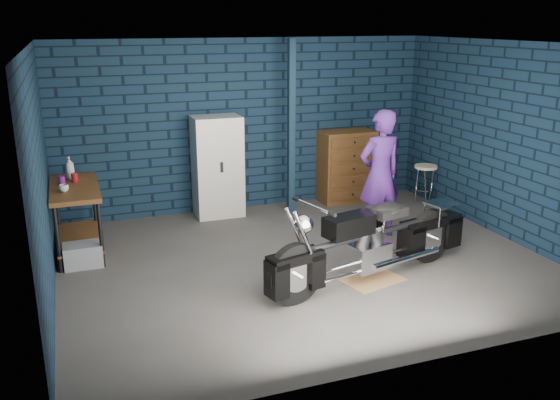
# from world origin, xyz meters

# --- Properties ---
(ground) EXTENTS (6.00, 6.00, 0.00)m
(ground) POSITION_xyz_m (0.00, 0.00, 0.00)
(ground) COLOR #4C4947
(ground) RESTS_ON ground
(room_walls) EXTENTS (6.02, 5.01, 2.71)m
(room_walls) POSITION_xyz_m (0.00, 0.55, 1.90)
(room_walls) COLOR #112439
(room_walls) RESTS_ON ground
(support_post) EXTENTS (0.10, 0.10, 2.70)m
(support_post) POSITION_xyz_m (0.55, 1.95, 1.35)
(support_post) COLOR #112537
(support_post) RESTS_ON ground
(workbench) EXTENTS (0.60, 1.40, 0.91)m
(workbench) POSITION_xyz_m (-2.68, 1.33, 0.46)
(workbench) COLOR brown
(workbench) RESTS_ON ground
(drip_mat) EXTENTS (0.80, 0.68, 0.01)m
(drip_mat) POSITION_xyz_m (0.54, -0.75, 0.00)
(drip_mat) COLOR olive
(drip_mat) RESTS_ON ground
(motorcycle) EXTENTS (2.56, 1.25, 1.09)m
(motorcycle) POSITION_xyz_m (0.54, -0.75, 0.54)
(motorcycle) COLOR black
(motorcycle) RESTS_ON ground
(person) EXTENTS (0.70, 0.50, 1.81)m
(person) POSITION_xyz_m (1.33, 0.54, 0.91)
(person) COLOR #4C217D
(person) RESTS_ON ground
(storage_bin) EXTENTS (0.46, 0.33, 0.29)m
(storage_bin) POSITION_xyz_m (-2.66, 0.83, 0.14)
(storage_bin) COLOR gray
(storage_bin) RESTS_ON ground
(locker) EXTENTS (0.73, 0.52, 1.56)m
(locker) POSITION_xyz_m (-0.56, 2.23, 0.78)
(locker) COLOR silver
(locker) RESTS_ON ground
(tool_chest) EXTENTS (0.90, 0.50, 1.20)m
(tool_chest) POSITION_xyz_m (1.66, 2.23, 0.60)
(tool_chest) COLOR brown
(tool_chest) RESTS_ON ground
(shop_stool) EXTENTS (0.39, 0.39, 0.67)m
(shop_stool) POSITION_xyz_m (2.78, 1.58, 0.34)
(shop_stool) COLOR beige
(shop_stool) RESTS_ON ground
(cup_a) EXTENTS (0.15, 0.15, 0.09)m
(cup_a) POSITION_xyz_m (-2.80, 1.10, 0.96)
(cup_a) COLOR beige
(cup_a) RESTS_ON workbench
(mug_purple) EXTENTS (0.09, 0.09, 0.12)m
(mug_purple) POSITION_xyz_m (-2.82, 1.45, 0.97)
(mug_purple) COLOR #671B6F
(mug_purple) RESTS_ON workbench
(mug_red) EXTENTS (0.11, 0.11, 0.12)m
(mug_red) POSITION_xyz_m (-2.66, 1.54, 0.97)
(mug_red) COLOR maroon
(mug_red) RESTS_ON workbench
(bottle) EXTENTS (0.15, 0.15, 0.30)m
(bottle) POSITION_xyz_m (-2.71, 1.74, 1.06)
(bottle) COLOR gray
(bottle) RESTS_ON workbench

